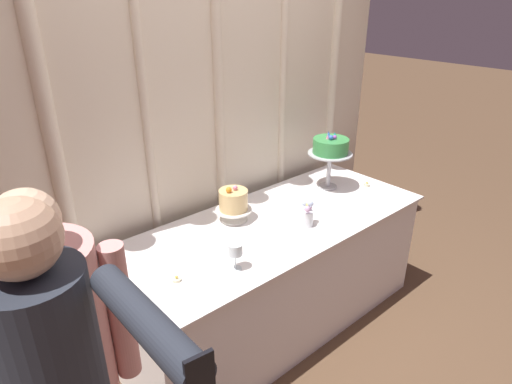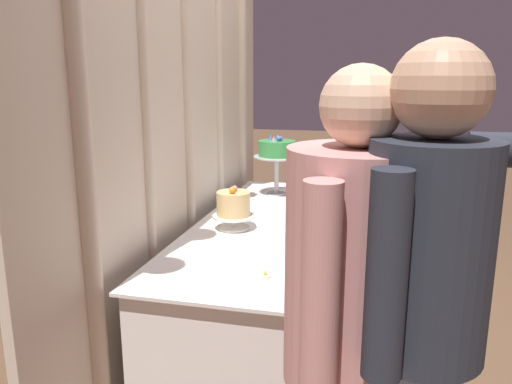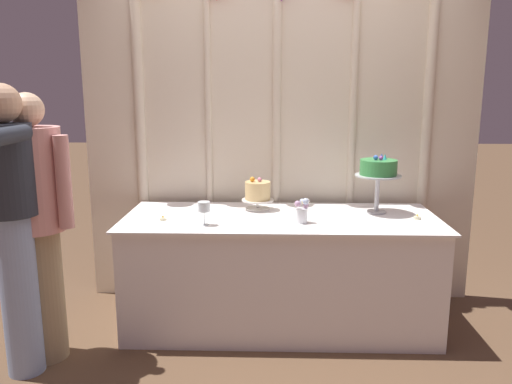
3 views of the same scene
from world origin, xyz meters
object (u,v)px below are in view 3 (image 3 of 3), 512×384
Objects in this scene: wine_glass at (204,208)px; flower_vase at (302,211)px; tealight_near_left at (417,218)px; guest_man_pink_jacket at (36,219)px; cake_table at (280,271)px; cake_display_nearright at (378,170)px; cake_display_nearleft at (258,193)px; tealight_far_left at (163,219)px; guest_girl_blue_dress at (11,216)px.

flower_vase is (0.62, 0.07, -0.04)m from wine_glass.
guest_man_pink_jacket reaches higher than tealight_near_left.
flower_vase is at bearing 6.50° from wine_glass.
tealight_near_left reaches higher than cake_table.
cake_display_nearright is (0.67, 0.13, 0.69)m from cake_table.
cake_display_nearleft is 0.54m from wine_glass.
wine_glass reaches higher than tealight_far_left.
tealight_near_left is at bearing 2.45° from tealight_far_left.
cake_display_nearleft is 1.58m from guest_girl_blue_dress.
guest_girl_blue_dress is at bearing -156.71° from wine_glass.
cake_display_nearleft is at bearing 167.23° from tealight_near_left.
cake_table is at bearing 18.89° from guest_man_pink_jacket.
guest_girl_blue_dress is (-0.72, -0.54, 0.15)m from tealight_far_left.
cake_display_nearright reaches higher than cake_display_nearleft.
guest_man_pink_jacket is at bearing -151.82° from cake_display_nearleft.
tealight_near_left is at bearing 10.73° from guest_man_pink_jacket.
cake_table is 13.96× the size of wine_glass.
tealight_far_left is at bearing 29.28° from guest_man_pink_jacket.
flower_vase is at bearing 11.87° from guest_man_pink_jacket.
guest_girl_blue_dress is (-2.39, -0.62, 0.15)m from tealight_near_left.
cake_display_nearright is at bearing 20.15° from guest_girl_blue_dress.
wine_glass is (-1.15, -0.36, -0.19)m from cake_display_nearright.
tealight_near_left is at bearing 14.43° from guest_girl_blue_dress.
guest_man_pink_jacket is (-1.44, -0.49, 0.49)m from cake_table.
flower_vase is (-0.53, -0.29, -0.22)m from cake_display_nearright.
flower_vase is 0.91m from tealight_far_left.
wine_glass is 0.63m from flower_vase.
cake_display_nearleft reaches higher than tealight_near_left.
cake_display_nearleft is 5.03× the size of tealight_near_left.
flower_vase is at bearing -50.12° from cake_table.
cake_display_nearright reaches higher than flower_vase.
wine_glass is at bearing -127.57° from cake_display_nearleft.
wine_glass is at bearing -154.52° from cake_table.
tealight_far_left is 0.95× the size of tealight_near_left.
guest_man_pink_jacket reaches higher than wine_glass.
cake_display_nearleft is at bearing 32.77° from guest_girl_blue_dress.
cake_display_nearright is at bearing 9.76° from tealight_far_left.
tealight_far_left is 0.03× the size of guest_girl_blue_dress.
wine_glass is at bearing -173.50° from flower_vase.
tealight_far_left is at bearing -170.24° from cake_display_nearright.
cake_display_nearright is 0.26× the size of guest_man_pink_jacket.
guest_girl_blue_dress is (-1.49, -0.66, 0.55)m from cake_table.
tealight_near_left is (1.06, -0.24, -0.11)m from cake_display_nearleft.
cake_display_nearright is 8.66× the size of tealight_near_left.
wine_glass is 0.93× the size of flower_vase.
cake_table is at bearing -169.18° from cake_display_nearright.
cake_table is 0.57m from cake_display_nearleft.
wine_glass is (-0.49, -0.23, 0.50)m from cake_table.
cake_display_nearleft is at bearing 28.18° from guest_man_pink_jacket.
cake_display_nearleft is 1.45m from guest_man_pink_jacket.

